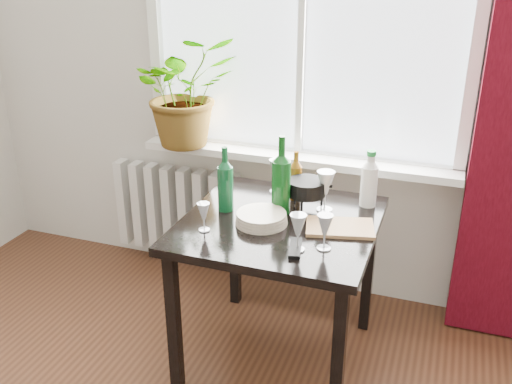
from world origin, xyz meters
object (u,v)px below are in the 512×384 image
(cleaning_bottle, at_px, (369,178))
(wineglass_back_left, at_px, (276,176))
(table, at_px, (279,239))
(wineglass_far_right, at_px, (325,232))
(wine_bottle_right, at_px, (281,174))
(wine_bottle_left, at_px, (225,179))
(wineglass_front_right, at_px, (298,232))
(radiator, at_px, (177,210))
(fondue_pot, at_px, (306,194))
(bottle_amber, at_px, (296,175))
(plate_stack, at_px, (261,218))
(wineglass_front_left, at_px, (204,217))
(cutting_board, at_px, (340,227))
(potted_plant, at_px, (186,91))
(tv_remote, at_px, (295,248))
(wineglass_back_center, at_px, (325,190))

(cleaning_bottle, relative_size, wineglass_back_left, 1.56)
(table, relative_size, wineglass_far_right, 5.46)
(wine_bottle_right, bearing_deg, wine_bottle_left, -166.47)
(wineglass_back_left, bearing_deg, table, -69.29)
(wineglass_front_right, bearing_deg, table, 122.10)
(wineglass_front_right, bearing_deg, radiator, 139.05)
(wine_bottle_left, distance_m, fondue_pot, 0.38)
(wine_bottle_left, xyz_separation_m, bottle_amber, (0.27, 0.23, -0.03))
(wineglass_front_right, relative_size, plate_stack, 0.69)
(wineglass_front_left, relative_size, fondue_pot, 0.64)
(radiator, xyz_separation_m, cutting_board, (1.12, -0.62, 0.37))
(cleaning_bottle, distance_m, cutting_board, 0.32)
(potted_plant, distance_m, cutting_board, 1.19)
(wineglass_far_right, relative_size, tv_remote, 0.98)
(wine_bottle_right, xyz_separation_m, wineglass_back_center, (0.18, 0.09, -0.09))
(radiator, bearing_deg, wineglass_back_center, -24.30)
(table, distance_m, bottle_amber, 0.33)
(wineglass_back_center, xyz_separation_m, wineglass_front_left, (-0.44, -0.38, -0.03))
(potted_plant, bearing_deg, wineglass_back_center, -23.29)
(wineglass_front_right, relative_size, cutting_board, 0.55)
(wine_bottle_left, xyz_separation_m, wineglass_front_left, (-0.01, -0.23, -0.09))
(wineglass_far_right, distance_m, tv_remote, 0.14)
(wineglass_front_right, distance_m, cutting_board, 0.28)
(wineglass_front_right, bearing_deg, cutting_board, 63.15)
(table, distance_m, fondue_pot, 0.24)
(table, relative_size, bottle_amber, 3.53)
(wine_bottle_left, distance_m, wineglass_front_right, 0.50)
(plate_stack, relative_size, fondue_pot, 1.14)
(cutting_board, bearing_deg, bottle_amber, 137.29)
(potted_plant, relative_size, cutting_board, 2.08)
(wineglass_far_right, bearing_deg, table, 142.24)
(wineglass_back_left, bearing_deg, wine_bottle_right, -67.16)
(fondue_pot, bearing_deg, wineglass_front_left, -109.23)
(wine_bottle_right, xyz_separation_m, wineglass_back_left, (-0.09, 0.22, -0.10))
(wineglass_front_left, bearing_deg, cleaning_bottle, 38.83)
(bottle_amber, bearing_deg, table, -89.20)
(radiator, distance_m, wineglass_front_right, 1.39)
(table, xyz_separation_m, wine_bottle_right, (-0.02, 0.08, 0.28))
(wineglass_far_right, bearing_deg, cleaning_bottle, 78.92)
(potted_plant, bearing_deg, cutting_board, -28.97)
(bottle_amber, xyz_separation_m, wineglass_front_left, (-0.27, -0.46, -0.06))
(wineglass_back_center, bearing_deg, plate_stack, -134.98)
(bottle_amber, distance_m, wineglass_front_left, 0.54)
(fondue_pot, bearing_deg, wine_bottle_left, -133.16)
(wine_bottle_left, distance_m, wine_bottle_right, 0.26)
(wine_bottle_left, relative_size, wineglass_front_right, 1.92)
(wineglass_back_center, xyz_separation_m, wineglass_back_left, (-0.27, 0.13, -0.01))
(table, distance_m, wineglass_back_left, 0.37)
(radiator, distance_m, wineglass_back_left, 0.92)
(radiator, height_order, wineglass_far_right, wineglass_far_right)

